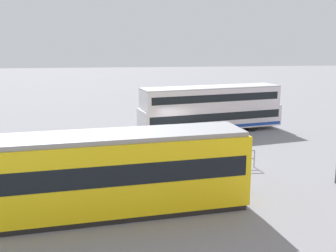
# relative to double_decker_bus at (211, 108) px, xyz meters

# --- Properties ---
(ground_plane) EXTENTS (160.00, 160.00, 0.00)m
(ground_plane) POSITION_rel_double_decker_bus_xyz_m (3.03, 3.68, -1.92)
(ground_plane) COLOR gray
(double_decker_bus) EXTENTS (12.22, 5.15, 3.73)m
(double_decker_bus) POSITION_rel_double_decker_bus_xyz_m (0.00, 0.00, 0.00)
(double_decker_bus) COLOR silver
(double_decker_bus) RESTS_ON ground
(tram_yellow) EXTENTS (13.30, 4.40, 3.61)m
(tram_yellow) POSITION_rel_double_decker_bus_xyz_m (8.40, 15.50, -0.05)
(tram_yellow) COLOR yellow
(tram_yellow) RESTS_ON ground
(pedestrian_near_railing) EXTENTS (0.45, 0.45, 1.75)m
(pedestrian_near_railing) POSITION_rel_double_decker_bus_xyz_m (6.64, 7.59, -0.91)
(pedestrian_near_railing) COLOR #33384C
(pedestrian_near_railing) RESTS_ON ground
(pedestrian_crossing) EXTENTS (0.45, 0.45, 1.66)m
(pedestrian_crossing) POSITION_rel_double_decker_bus_xyz_m (1.92, 11.14, -0.96)
(pedestrian_crossing) COLOR #33384C
(pedestrian_crossing) RESTS_ON ground
(pedestrian_railing) EXTENTS (8.80, 0.22, 1.08)m
(pedestrian_railing) POSITION_rel_double_decker_bus_xyz_m (3.89, 9.77, -1.17)
(pedestrian_railing) COLOR gray
(pedestrian_railing) RESTS_ON ground
(info_sign) EXTENTS (1.04, 0.33, 2.21)m
(info_sign) POSITION_rel_double_decker_bus_xyz_m (8.07, 9.55, -0.40)
(info_sign) COLOR slate
(info_sign) RESTS_ON ground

